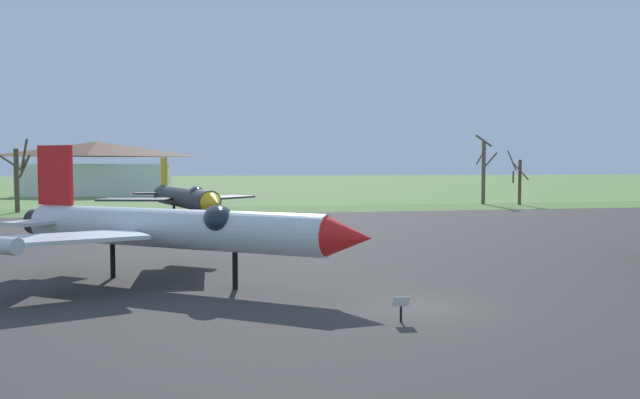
% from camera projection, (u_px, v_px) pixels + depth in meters
% --- Properties ---
extents(ground_plane, '(600.00, 600.00, 0.00)m').
position_uv_depth(ground_plane, '(421.00, 308.00, 22.57)').
color(ground_plane, '#607F42').
extents(asphalt_apron, '(106.73, 55.79, 0.05)m').
position_uv_depth(asphalt_apron, '(321.00, 248.00, 38.90)').
color(asphalt_apron, '#383533').
rests_on(asphalt_apron, ground).
extents(grass_verge_strip, '(166.73, 12.00, 0.06)m').
position_uv_depth(grass_verge_strip, '(258.00, 210.00, 71.98)').
color(grass_verge_strip, '#537338').
rests_on(grass_verge_strip, ground).
extents(jet_fighter_rear_center, '(15.25, 13.96, 6.05)m').
position_uv_depth(jet_fighter_rear_center, '(172.00, 227.00, 26.94)').
color(jet_fighter_rear_center, silver).
rests_on(jet_fighter_rear_center, ground).
extents(info_placard_rear_center, '(0.58, 0.28, 0.90)m').
position_uv_depth(info_placard_rear_center, '(401.00, 306.00, 20.34)').
color(info_placard_rear_center, black).
rests_on(info_placard_rear_center, ground).
extents(jet_fighter_rear_left, '(13.36, 17.03, 5.85)m').
position_uv_depth(jet_fighter_rear_left, '(185.00, 197.00, 52.36)').
color(jet_fighter_rear_left, '#33383D').
rests_on(jet_fighter_rear_left, ground).
extents(info_placard_rear_left, '(0.55, 0.27, 1.09)m').
position_uv_depth(info_placard_rear_left, '(216.00, 228.00, 44.53)').
color(info_placard_rear_left, black).
rests_on(info_placard_rear_left, ground).
extents(bare_tree_far_left, '(3.24, 3.27, 8.00)m').
position_uv_depth(bare_tree_far_left, '(18.00, 175.00, 67.72)').
color(bare_tree_far_left, brown).
rests_on(bare_tree_far_left, ground).
extents(bare_tree_left_of_center, '(3.02, 3.02, 9.13)m').
position_uv_depth(bare_tree_left_of_center, '(484.00, 169.00, 82.09)').
color(bare_tree_left_of_center, brown).
rests_on(bare_tree_left_of_center, ground).
extents(bare_tree_center, '(1.96, 2.67, 7.07)m').
position_uv_depth(bare_tree_center, '(519.00, 180.00, 80.78)').
color(bare_tree_center, brown).
rests_on(bare_tree_center, ground).
extents(visitor_building, '(25.74, 12.58, 9.21)m').
position_uv_depth(visitor_building, '(97.00, 169.00, 107.66)').
color(visitor_building, silver).
rests_on(visitor_building, ground).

